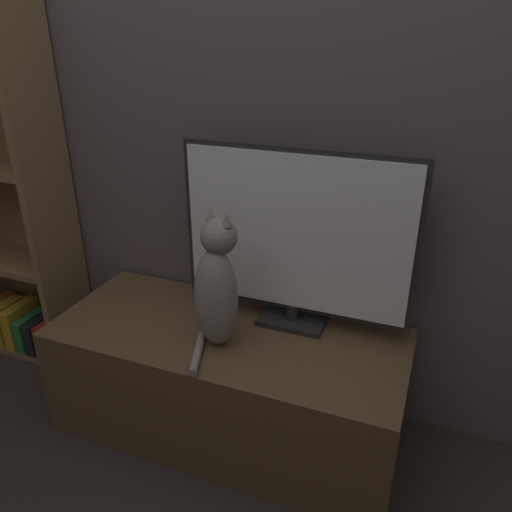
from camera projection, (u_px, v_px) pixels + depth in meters
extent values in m
cube|color=#564C51|center=(260.00, 76.00, 1.74)|extent=(4.80, 0.05, 2.60)
cube|color=brown|center=(228.00, 380.00, 1.92)|extent=(1.30, 0.56, 0.44)
cube|color=black|center=(292.00, 320.00, 1.88)|extent=(0.25, 0.15, 0.02)
cylinder|color=black|center=(293.00, 311.00, 1.86)|extent=(0.04, 0.04, 0.06)
cube|color=black|center=(296.00, 233.00, 1.74)|extent=(0.84, 0.02, 0.60)
cube|color=white|center=(295.00, 235.00, 1.72)|extent=(0.80, 0.01, 0.56)
ellipsoid|color=gray|center=(216.00, 298.00, 1.68)|extent=(0.19, 0.18, 0.36)
ellipsoid|color=black|center=(225.00, 297.00, 1.73)|extent=(0.10, 0.07, 0.20)
sphere|color=gray|center=(219.00, 237.00, 1.61)|extent=(0.15, 0.15, 0.12)
cone|color=gray|center=(210.00, 215.00, 1.60)|extent=(0.04, 0.04, 0.04)
cone|color=gray|center=(226.00, 219.00, 1.57)|extent=(0.04, 0.04, 0.04)
cylinder|color=gray|center=(198.00, 353.00, 1.68)|extent=(0.10, 0.22, 0.03)
cube|color=brown|center=(44.00, 173.00, 2.05)|extent=(0.03, 0.28, 1.82)
cube|color=brown|center=(13.00, 160.00, 2.25)|extent=(0.61, 0.03, 1.82)
cube|color=brown|center=(30.00, 340.00, 2.52)|extent=(0.55, 0.25, 0.03)
cube|color=brown|center=(12.00, 260.00, 2.33)|extent=(0.55, 0.25, 0.03)
cube|color=#B79323|center=(9.00, 321.00, 2.47)|extent=(0.06, 0.18, 0.20)
cube|color=#B79323|center=(22.00, 323.00, 2.45)|extent=(0.05, 0.20, 0.21)
cube|color=#236B38|center=(31.00, 331.00, 2.42)|extent=(0.05, 0.17, 0.16)
cube|color=black|center=(42.00, 333.00, 2.41)|extent=(0.05, 0.18, 0.16)
cube|color=maroon|center=(52.00, 335.00, 2.39)|extent=(0.05, 0.18, 0.17)
cube|color=#AD662D|center=(63.00, 336.00, 2.38)|extent=(0.04, 0.20, 0.18)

